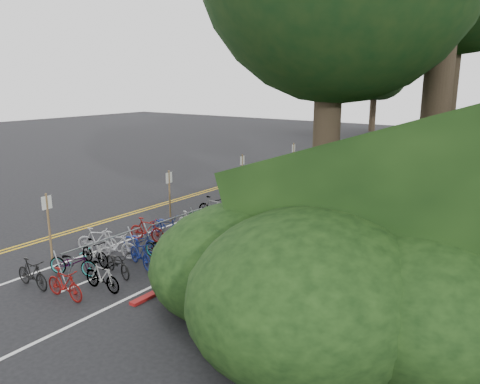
% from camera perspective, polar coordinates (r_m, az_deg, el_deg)
% --- Properties ---
extents(ground, '(120.00, 120.00, 0.00)m').
position_cam_1_polar(ground, '(20.20, -19.63, -6.51)').
color(ground, black).
rests_on(ground, ground).
extents(road_markings, '(7.47, 80.00, 0.01)m').
position_cam_1_polar(road_markings, '(26.54, -0.79, -0.97)').
color(road_markings, gold).
rests_on(road_markings, ground).
extents(red_curb, '(0.25, 28.00, 0.10)m').
position_cam_1_polar(red_curb, '(25.64, 10.94, -1.63)').
color(red_curb, maroon).
rests_on(red_curb, ground).
extents(bike_rack_front, '(1.12, 3.42, 1.13)m').
position_cam_1_polar(bike_rack_front, '(17.43, -16.27, -6.47)').
color(bike_rack_front, gray).
rests_on(bike_rack_front, ground).
extents(bike_racks_rest, '(1.14, 23.00, 1.17)m').
position_cam_1_polar(bike_racks_rest, '(27.49, 6.79, 1.27)').
color(bike_racks_rest, gray).
rests_on(bike_racks_rest, ground).
extents(signpost_near, '(0.08, 0.40, 2.60)m').
position_cam_1_polar(signpost_near, '(18.81, -22.29, -3.46)').
color(signpost_near, brown).
rests_on(signpost_near, ground).
extents(signposts_rest, '(0.08, 18.40, 2.50)m').
position_cam_1_polar(signposts_rest, '(29.42, 3.67, 3.28)').
color(signposts_rest, brown).
rests_on(signposts_rest, ground).
extents(bike_front, '(1.17, 1.68, 0.99)m').
position_cam_1_polar(bike_front, '(19.38, -17.03, -5.60)').
color(bike_front, '#9E9EA3').
rests_on(bike_front, ground).
extents(bike_valet, '(3.26, 11.32, 1.10)m').
position_cam_1_polar(bike_valet, '(18.87, -10.38, -5.78)').
color(bike_valet, black).
rests_on(bike_valet, ground).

